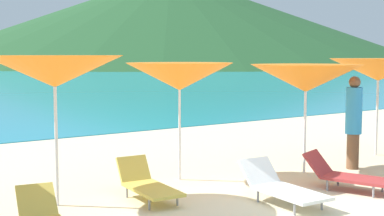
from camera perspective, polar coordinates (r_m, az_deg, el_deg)
ground_plane at (r=17.14m, az=-15.45°, el=-2.86°), size 50.00×100.00×0.30m
headland_hill at (r=129.07m, az=-2.19°, el=9.19°), size 115.17×115.17×20.87m
umbrella_1 at (r=8.50m, az=-14.04°, el=3.68°), size 2.24×2.24×2.29m
umbrella_2 at (r=9.99m, az=-1.30°, el=3.27°), size 2.09×2.09×2.16m
umbrella_3 at (r=10.84m, az=11.71°, el=3.03°), size 2.27×2.27×2.11m
umbrella_4 at (r=13.19m, az=18.74°, el=3.77°), size 2.34×2.34×2.21m
lounge_chair_0 at (r=9.78m, az=15.62°, el=-6.64°), size 1.01×1.56×0.61m
lounge_chair_2 at (r=8.73m, az=9.24°, el=-8.04°), size 0.71×1.62×0.60m
lounge_chair_3 at (r=8.87m, az=-4.65°, el=-7.84°), size 0.65×1.47×0.60m
beachgoer_0 at (r=11.51m, az=16.39°, el=-1.16°), size 0.33×0.33×1.87m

